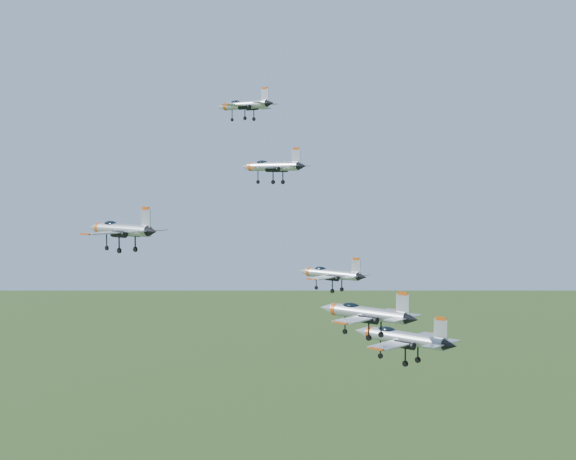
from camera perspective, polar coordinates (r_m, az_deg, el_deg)
The scene contains 6 objects.
jet_lead at distance 121.12m, azimuth -3.15°, elevation 8.87°, with size 11.21×9.26×3.00m.
jet_left_high at distance 100.49m, azimuth -1.16°, elevation 4.56°, with size 10.66×8.82×2.85m.
jet_right_high at distance 95.81m, azimuth -11.81°, elevation 0.07°, with size 12.85×10.69×3.43m.
jet_left_low at distance 102.69m, azimuth 3.05°, elevation -3.12°, with size 10.97×9.11×2.93m.
jet_right_low at distance 84.47m, azimuth 5.55°, elevation -5.88°, with size 12.46×10.34×3.33m.
jet_trail at distance 93.14m, azimuth 8.11°, elevation -7.57°, with size 14.02×11.70×3.75m.
Camera 1 is at (60.84, -81.85, 138.87)m, focal length 50.00 mm.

